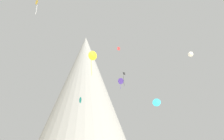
# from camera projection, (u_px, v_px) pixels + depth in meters

# --- Properties ---
(rock_massif) EXTENTS (67.22, 67.22, 60.71)m
(rock_massif) POSITION_uv_depth(u_px,v_px,m) (83.00, 97.00, 137.65)
(rock_massif) COLOR gray
(rock_massif) RESTS_ON ground_plane
(kite_red_high) EXTENTS (0.86, 0.27, 1.11)m
(kite_red_high) POSITION_uv_depth(u_px,v_px,m) (119.00, 49.00, 85.94)
(kite_red_high) COLOR red
(kite_black_high) EXTENTS (1.07, 0.80, 5.29)m
(kite_black_high) POSITION_uv_depth(u_px,v_px,m) (124.00, 76.00, 96.70)
(kite_black_high) COLOR black
(kite_cyan_mid) EXTENTS (2.48, 1.57, 2.33)m
(kite_cyan_mid) POSITION_uv_depth(u_px,v_px,m) (157.00, 102.00, 73.62)
(kite_cyan_mid) COLOR #33BCDB
(kite_teal_low) EXTENTS (0.72, 1.25, 1.29)m
(kite_teal_low) POSITION_uv_depth(u_px,v_px,m) (81.00, 100.00, 54.21)
(kite_teal_low) COLOR teal
(kite_yellow_mid) EXTENTS (2.30, 1.61, 5.94)m
(kite_yellow_mid) POSITION_uv_depth(u_px,v_px,m) (93.00, 56.00, 60.64)
(kite_yellow_mid) COLOR yellow
(kite_indigo_mid) EXTENTS (2.19, 1.52, 3.97)m
(kite_indigo_mid) POSITION_uv_depth(u_px,v_px,m) (121.00, 81.00, 91.99)
(kite_indigo_mid) COLOR #5138B2
(kite_gold_high) EXTENTS (1.13, 1.32, 4.02)m
(kite_gold_high) POSITION_uv_depth(u_px,v_px,m) (37.00, 3.00, 64.71)
(kite_gold_high) COLOR gold
(kite_white_high) EXTENTS (2.17, 1.75, 2.00)m
(kite_white_high) POSITION_uv_depth(u_px,v_px,m) (191.00, 54.00, 96.94)
(kite_white_high) COLOR white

